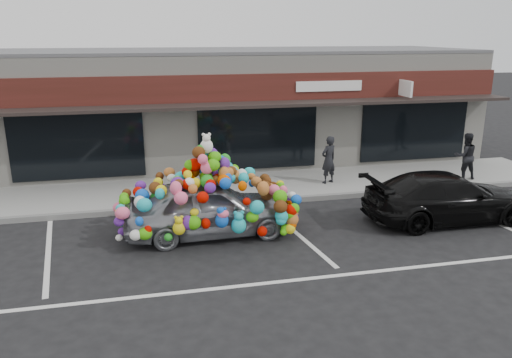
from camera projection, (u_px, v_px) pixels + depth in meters
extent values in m
plane|color=black|center=(187.00, 245.00, 12.09)|extent=(90.00, 90.00, 0.00)
cube|color=beige|center=(166.00, 108.00, 19.45)|extent=(24.00, 6.00, 4.20)
cube|color=#59595B|center=(163.00, 51.00, 18.84)|extent=(24.00, 6.00, 0.12)
cube|color=#3B1710|center=(169.00, 89.00, 16.27)|extent=(24.00, 0.18, 0.90)
cube|color=black|center=(170.00, 107.00, 15.92)|extent=(24.00, 1.20, 0.10)
cube|color=white|center=(405.00, 88.00, 17.56)|extent=(0.08, 0.95, 0.55)
cube|color=white|center=(329.00, 86.00, 17.30)|extent=(2.40, 0.04, 0.35)
cube|color=black|center=(78.00, 144.00, 16.18)|extent=(4.20, 0.12, 2.30)
cube|color=black|center=(258.00, 136.00, 17.42)|extent=(4.20, 0.12, 2.30)
cube|color=black|center=(414.00, 129.00, 18.66)|extent=(4.20, 0.12, 2.30)
cube|color=gray|center=(176.00, 192.00, 15.81)|extent=(26.00, 3.00, 0.15)
cube|color=slate|center=(179.00, 208.00, 14.41)|extent=(26.00, 0.18, 0.16)
cube|color=silver|center=(48.00, 253.00, 11.61)|extent=(0.73, 4.37, 0.01)
cube|color=silver|center=(295.00, 232.00, 12.85)|extent=(0.73, 4.37, 0.01)
cube|color=silver|center=(480.00, 216.00, 13.97)|extent=(0.73, 4.37, 0.01)
cube|color=silver|center=(293.00, 280.00, 10.35)|extent=(14.00, 0.12, 0.01)
imported|color=#9B9FA5|center=(209.00, 208.00, 12.52)|extent=(1.80, 4.24, 1.43)
ellipsoid|color=#CA0000|center=(207.00, 159.00, 12.17)|extent=(1.31, 1.80, 1.07)
sphere|color=yellow|center=(267.00, 193.00, 12.60)|extent=(0.34, 0.34, 0.34)
sphere|color=blue|center=(239.00, 225.00, 11.83)|extent=(0.36, 0.36, 0.36)
sphere|color=green|center=(174.00, 203.00, 13.25)|extent=(0.30, 0.30, 0.30)
sphere|color=pink|center=(207.00, 140.00, 12.03)|extent=(0.32, 0.32, 0.32)
sphere|color=#FF1F00|center=(157.00, 197.00, 12.26)|extent=(0.30, 0.30, 0.30)
imported|color=black|center=(447.00, 197.00, 13.49)|extent=(1.86, 4.56, 1.32)
imported|color=#24242A|center=(329.00, 160.00, 16.32)|extent=(0.67, 0.57, 1.57)
imported|color=black|center=(465.00, 156.00, 16.81)|extent=(0.84, 0.69, 1.58)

